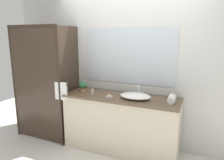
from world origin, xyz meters
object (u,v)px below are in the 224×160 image
object	(u,v)px
amenity_bottle_lotion	(92,92)
rolled_towel_near_edge	(172,99)
sink_basin	(135,96)
faucet	(139,92)
amenity_bottle_body_wash	(93,90)
potted_plant	(83,86)
soap_dish	(109,96)

from	to	relation	value
amenity_bottle_lotion	rolled_towel_near_edge	bearing A→B (deg)	3.73
sink_basin	amenity_bottle_lotion	xyz separation A→B (m)	(-0.71, -0.06, 0.00)
faucet	rolled_towel_near_edge	world-z (taller)	faucet
amenity_bottle_lotion	rolled_towel_near_edge	size ratio (longest dim) A/B	0.42
amenity_bottle_body_wash	amenity_bottle_lotion	size ratio (longest dim) A/B	0.81
potted_plant	soap_dish	size ratio (longest dim) A/B	1.65
potted_plant	amenity_bottle_lotion	distance (m)	0.26
rolled_towel_near_edge	faucet	bearing A→B (deg)	164.45
sink_basin	amenity_bottle_lotion	distance (m)	0.71
amenity_bottle_body_wash	amenity_bottle_lotion	world-z (taller)	amenity_bottle_lotion
sink_basin	rolled_towel_near_edge	xyz separation A→B (m)	(0.52, 0.02, 0.01)
faucet	potted_plant	world-z (taller)	faucet
soap_dish	amenity_bottle_lotion	size ratio (longest dim) A/B	1.08
amenity_bottle_lotion	potted_plant	bearing A→B (deg)	156.79
potted_plant	soap_dish	distance (m)	0.56
potted_plant	rolled_towel_near_edge	world-z (taller)	potted_plant
sink_basin	potted_plant	size ratio (longest dim) A/B	2.83
soap_dish	amenity_bottle_body_wash	size ratio (longest dim) A/B	1.33
faucet	soap_dish	xyz separation A→B (m)	(-0.40, -0.24, -0.04)
faucet	amenity_bottle_body_wash	bearing A→B (deg)	-170.89
amenity_bottle_body_wash	amenity_bottle_lotion	distance (m)	0.11
potted_plant	rolled_towel_near_edge	xyz separation A→B (m)	(1.46, -0.02, -0.04)
sink_basin	amenity_bottle_body_wash	bearing A→B (deg)	176.54
rolled_towel_near_edge	potted_plant	bearing A→B (deg)	179.27
amenity_bottle_body_wash	rolled_towel_near_edge	distance (m)	1.27
amenity_bottle_lotion	soap_dish	bearing A→B (deg)	-2.91
potted_plant	soap_dish	world-z (taller)	potted_plant
soap_dish	amenity_bottle_lotion	distance (m)	0.31
sink_basin	rolled_towel_near_edge	bearing A→B (deg)	2.17
sink_basin	faucet	distance (m)	0.17
faucet	amenity_bottle_body_wash	distance (m)	0.76
sink_basin	amenity_bottle_lotion	size ratio (longest dim) A/B	5.04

